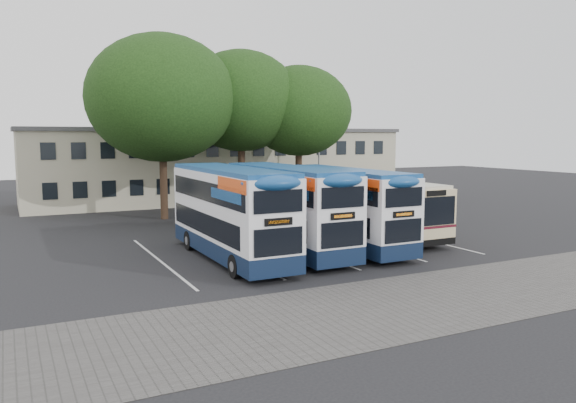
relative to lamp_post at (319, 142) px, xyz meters
The scene contains 12 objects.
ground 21.46m from the lamp_post, 106.72° to the right, with size 120.00×120.00×0.00m, color black.
paving_strip 26.71m from the lamp_post, 107.76° to the right, with size 40.00×6.00×0.01m, color #595654.
bay_lines 18.57m from the lamp_post, 123.08° to the right, with size 14.12×11.00×0.01m.
depot_building 9.43m from the lamp_post, 130.53° to the left, with size 32.40×8.40×6.20m.
lamp_post is the anchor object (origin of this frame).
tree_left 13.85m from the lamp_post, 169.77° to the right, with size 9.83×9.83×12.20m.
tree_mid 8.15m from the lamp_post, 167.49° to the right, with size 8.46×8.46×11.64m.
tree_right 4.61m from the lamp_post, 142.12° to the right, with size 7.80×7.80×10.70m.
bus_dd_left 21.33m from the lamp_post, 130.74° to the right, with size 2.41×9.94×4.14m.
bus_dd_mid 19.27m from the lamp_post, 124.44° to the right, with size 2.39×9.85×4.10m.
bus_dd_right 18.08m from the lamp_post, 116.04° to the right, with size 2.29×9.45×3.93m.
bus_single 14.75m from the lamp_post, 108.27° to the right, with size 2.68×10.55×3.15m.
Camera 1 is at (-16.68, -19.47, 5.54)m, focal length 35.00 mm.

